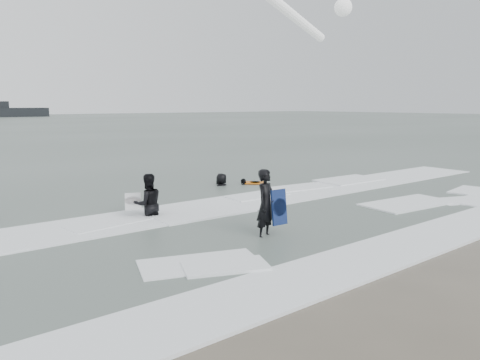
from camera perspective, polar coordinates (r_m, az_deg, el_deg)
ground at (r=12.25m, az=14.63°, el=-8.08°), size 320.00×320.00×0.00m
surfer_centre at (r=12.78m, az=3.15°, el=-7.05°), size 0.81×0.67×1.90m
surfer_wading at (r=15.21m, az=-11.08°, el=-4.55°), size 1.06×0.89×1.98m
surfer_right_near at (r=20.72m, az=0.46°, el=-0.70°), size 0.93×0.59×1.48m
surfer_right_far at (r=20.50m, az=-2.25°, el=-0.82°), size 0.99×0.81×1.74m
surf_foam at (r=14.68m, az=3.12°, el=-4.73°), size 30.03×9.06×0.09m
bodyboards at (r=16.11m, az=-2.04°, el=-1.80°), size 7.91×7.40×1.25m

